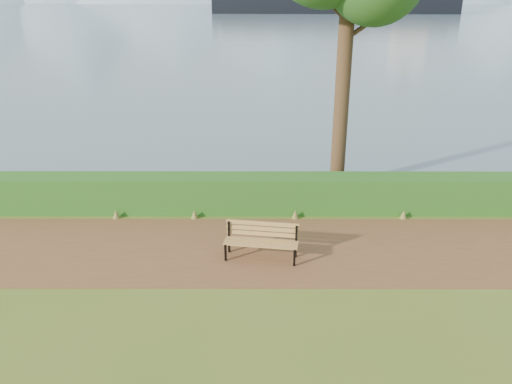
{
  "coord_description": "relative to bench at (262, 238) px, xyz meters",
  "views": [
    {
      "loc": [
        0.58,
        -10.12,
        5.59
      ],
      "look_at": [
        0.55,
        1.2,
        1.1
      ],
      "focal_mm": 35.0,
      "sensor_mm": 36.0,
      "label": 1
    }
  ],
  "objects": [
    {
      "name": "bench",
      "position": [
        0.0,
        0.0,
        0.0
      ],
      "size": [
        1.71,
        0.73,
        0.83
      ],
      "rotation": [
        0.0,
        0.0,
        -0.15
      ],
      "color": "black",
      "rests_on": "ground"
    },
    {
      "name": "path",
      "position": [
        -0.68,
        0.37,
        -0.47
      ],
      "size": [
        40.0,
        3.4,
        0.01
      ],
      "primitive_type": "cube",
      "color": "brown",
      "rests_on": "ground"
    },
    {
      "name": "hedge",
      "position": [
        -0.68,
        2.67,
        0.02
      ],
      "size": [
        32.0,
        0.85,
        1.0
      ],
      "primitive_type": "cube",
      "color": "#1F4B15",
      "rests_on": "ground"
    },
    {
      "name": "ground",
      "position": [
        -0.68,
        0.07,
        -0.48
      ],
      "size": [
        140.0,
        140.0,
        0.0
      ],
      "primitive_type": "plane",
      "color": "#49621C",
      "rests_on": "ground"
    },
    {
      "name": "water",
      "position": [
        -0.68,
        260.07,
        -0.47
      ],
      "size": [
        700.0,
        510.0,
        0.0
      ],
      "primitive_type": "cube",
      "color": "slate",
      "rests_on": "ground"
    },
    {
      "name": "cargo_ship",
      "position": [
        26.65,
        157.3,
        2.95
      ],
      "size": [
        76.24,
        16.1,
        22.98
      ],
      "rotation": [
        0.0,
        0.0,
        -0.06
      ],
      "color": "black",
      "rests_on": "ground"
    }
  ]
}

